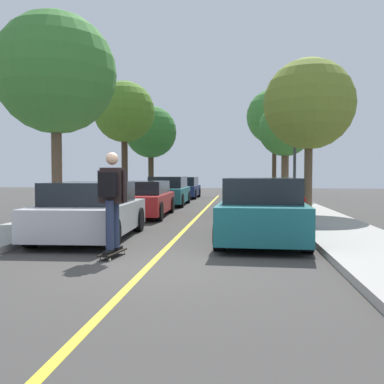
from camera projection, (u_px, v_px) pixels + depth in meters
name	position (u px, v px, depth m)	size (l,w,h in m)	color
ground	(152.00, 263.00, 7.48)	(80.00, 80.00, 0.00)	#3D3A38
center_line	(182.00, 232.00, 11.45)	(0.12, 39.20, 0.01)	gold
parked_car_left_nearest	(91.00, 211.00, 10.29)	(2.09, 4.18, 1.35)	#B7B7BC
parked_car_left_near	(142.00, 199.00, 15.73)	(2.06, 4.55, 1.28)	maroon
parked_car_left_far	(168.00, 191.00, 21.42)	(1.94, 4.45, 1.41)	#196066
parked_car_left_farthest	(184.00, 188.00, 27.71)	(1.81, 4.01, 1.35)	navy
parked_car_right_nearest	(262.00, 209.00, 10.04)	(2.07, 4.54, 1.45)	#196066
parked_car_right_near	(253.00, 197.00, 16.67)	(1.93, 4.36, 1.29)	#1E5B33
street_tree_left_nearest	(56.00, 74.00, 12.91)	(3.60, 3.60, 6.21)	brown
street_tree_left_near	(124.00, 112.00, 20.58)	(2.90, 2.90, 5.81)	#3D2D1E
street_tree_left_far	(151.00, 132.00, 26.73)	(3.19, 3.19, 5.59)	#3D2D1E
street_tree_right_nearest	(309.00, 104.00, 15.60)	(3.27, 3.27, 5.56)	brown
street_tree_right_near	(285.00, 130.00, 23.71)	(2.94, 2.94, 5.32)	brown
street_tree_right_far	(275.00, 117.00, 31.12)	(4.01, 4.01, 7.54)	#3D2D1E
fire_hydrant	(303.00, 207.00, 13.74)	(0.20, 0.20, 0.70)	#B2140F
streetlamp	(295.00, 129.00, 17.88)	(0.36, 0.24, 5.71)	#38383D
skateboard	(113.00, 253.00, 7.99)	(0.33, 0.86, 0.10)	black
skateboarder	(112.00, 195.00, 7.92)	(0.59, 0.71, 1.83)	black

